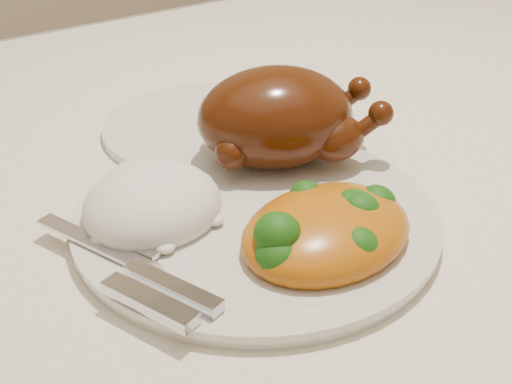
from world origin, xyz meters
TOP-DOWN VIEW (x-y plane):
  - dining_table at (0.00, 0.00)m, footprint 1.60×0.90m
  - tablecloth at (0.00, 0.00)m, footprint 1.73×1.03m
  - dinner_plate at (0.09, -0.08)m, footprint 0.39×0.39m
  - side_plate at (0.15, 0.09)m, footprint 0.29×0.29m
  - roast_chicken at (0.16, -0.02)m, footprint 0.19×0.15m
  - rice_mound at (0.01, -0.04)m, footprint 0.14×0.13m
  - mac_and_cheese at (0.11, -0.15)m, footprint 0.16×0.13m
  - cutlery at (-0.03, -0.11)m, footprint 0.07×0.19m

SIDE VIEW (x-z plane):
  - dining_table at x=0.00m, z-range 0.29..1.05m
  - tablecloth at x=0.00m, z-range 0.65..0.83m
  - side_plate at x=0.15m, z-range 0.77..0.78m
  - dinner_plate at x=0.09m, z-range 0.77..0.78m
  - cutlery at x=-0.03m, z-range 0.78..0.79m
  - rice_mound at x=0.01m, z-range 0.76..0.82m
  - mac_and_cheese at x=0.11m, z-range 0.76..0.82m
  - roast_chicken at x=0.16m, z-range 0.78..0.87m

